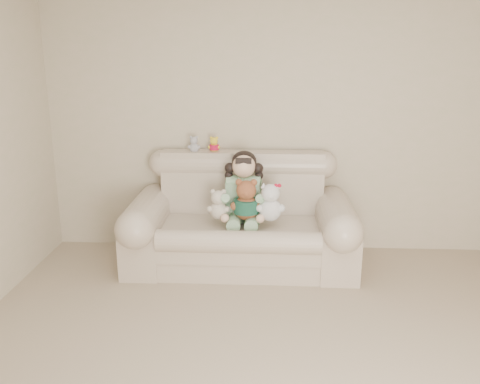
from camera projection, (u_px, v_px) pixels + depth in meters
name	position (u px, v px, depth m)	size (l,w,h in m)	color
wall_back	(276.00, 121.00, 4.97)	(4.50, 4.50, 0.00)	beige
sofa	(241.00, 214.00, 4.71)	(2.10, 0.95, 1.03)	#C3B29D
seated_child	(244.00, 186.00, 4.72)	(0.40, 0.49, 0.67)	#2A7B32
brown_teddy	(246.00, 196.00, 4.54)	(0.28, 0.22, 0.44)	brown
white_cat	(270.00, 198.00, 4.52)	(0.26, 0.20, 0.41)	white
cream_teddy	(218.00, 201.00, 4.57)	(0.21, 0.16, 0.32)	beige
yellow_mini_bear	(214.00, 143.00, 4.92)	(0.12, 0.09, 0.18)	#FFF335
grey_mini_plush	(194.00, 143.00, 4.92)	(0.12, 0.10, 0.19)	#B4B3BA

